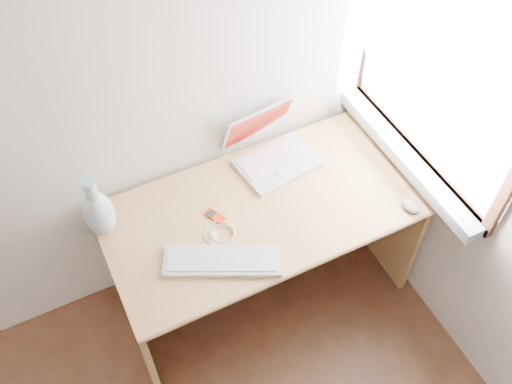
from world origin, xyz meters
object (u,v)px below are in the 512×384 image
desk (254,221)px  laptop (273,149)px  vase (98,212)px  external_keyboard (223,261)px

desk → laptop: size_ratio=3.60×
laptop → vase: vase is taller
desk → laptop: (0.17, 0.15, 0.26)m
laptop → vase: size_ratio=1.19×
vase → desk: bearing=-8.6°
external_keyboard → vase: bearing=162.7°
laptop → desk: bearing=-145.2°
desk → external_keyboard: size_ratio=2.83×
laptop → vase: bearing=176.8°
desk → vase: size_ratio=4.27×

